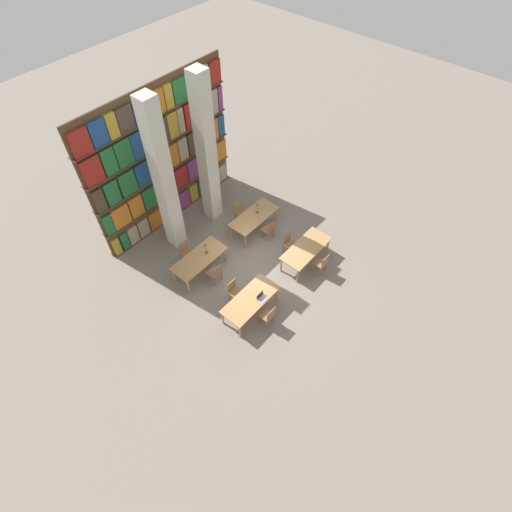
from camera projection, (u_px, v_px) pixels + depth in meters
The scene contains 19 objects.
ground_plane at pixel (253, 266), 14.70m from camera, with size 40.00×40.00×0.00m, color gray.
bookshelf_bank at pixel (164, 158), 14.36m from camera, with size 6.20×0.35×5.50m.
pillar_left at pixel (164, 180), 13.15m from camera, with size 0.54×0.54×6.00m.
pillar_center at pixel (206, 153), 14.10m from camera, with size 0.54×0.54×6.00m.
reading_table_0 at pixel (250, 300), 12.96m from camera, with size 2.03×0.90×0.74m.
chair_0 at pixel (268, 315), 12.80m from camera, with size 0.42×0.40×0.90m.
chair_1 at pixel (235, 291), 13.40m from camera, with size 0.42×0.40×0.90m.
laptop at pixel (262, 297), 12.89m from camera, with size 0.32×0.22×0.21m.
reading_table_1 at pixel (306, 249), 14.34m from camera, with size 2.03×0.90×0.74m.
chair_2 at pixel (322, 263), 14.15m from camera, with size 0.42×0.40×0.90m.
chair_3 at pixel (289, 243), 14.76m from camera, with size 0.42×0.40×0.90m.
reading_table_2 at pixel (199, 259), 14.05m from camera, with size 2.03×0.90×0.74m.
chair_4 at pixel (215, 273), 13.88m from camera, with size 0.42×0.40×0.90m.
chair_5 at pixel (186, 252), 14.49m from camera, with size 0.42×0.40×0.90m.
desk_lamp_0 at pixel (206, 247), 13.89m from camera, with size 0.14×0.14×0.48m.
reading_table_3 at pixel (254, 217), 15.35m from camera, with size 2.03×0.90×0.74m.
chair_6 at pixel (269, 229), 15.19m from camera, with size 0.42×0.40×0.90m.
chair_7 at pixel (240, 211), 15.80m from camera, with size 0.42×0.40×0.90m.
desk_lamp_1 at pixel (257, 207), 15.17m from camera, with size 0.14×0.14×0.46m.
Camera 1 is at (-6.77, -5.95, 11.62)m, focal length 28.00 mm.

